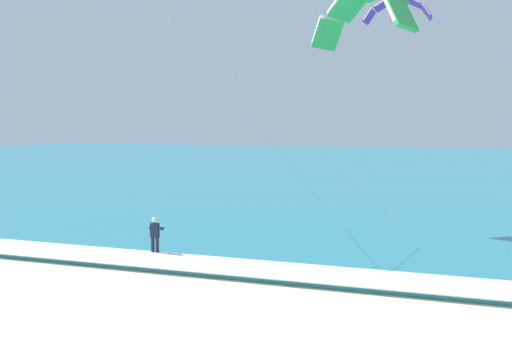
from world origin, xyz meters
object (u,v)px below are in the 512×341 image
at_px(kitesurfer, 155,235).
at_px(kite_distant, 398,7).
at_px(surfboard, 155,257).
at_px(kite_primary, 362,9).

distance_m(kitesurfer, kite_distant, 31.33).
distance_m(surfboard, kite_primary, 14.70).
xyz_separation_m(kitesurfer, kite_distant, (6.85, 27.24, 13.89)).
relative_size(surfboard, kitesurfer, 0.85).
xyz_separation_m(surfboard, kite_distant, (6.85, 27.26, 14.80)).
bearing_deg(surfboard, kitesurfer, 96.77).
bearing_deg(kite_primary, surfboard, -136.72).
distance_m(surfboard, kite_distant, 31.76).
height_order(surfboard, kite_primary, kite_primary).
xyz_separation_m(surfboard, kite_primary, (7.26, 6.83, 10.80)).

